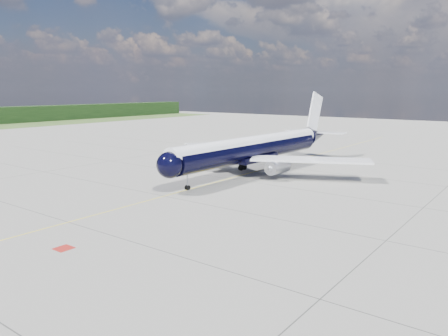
% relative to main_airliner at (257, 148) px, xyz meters
% --- Properties ---
extents(ground, '(320.00, 320.00, 0.00)m').
position_rel_main_airliner_xyz_m(ground, '(-0.59, -2.55, -4.37)').
color(ground, gray).
rests_on(ground, ground).
extents(taxiway_centerline, '(0.16, 160.00, 0.01)m').
position_rel_main_airliner_xyz_m(taxiway_centerline, '(-0.59, -7.55, -4.36)').
color(taxiway_centerline, yellow).
rests_on(taxiway_centerline, ground).
extents(red_marking, '(1.60, 1.60, 0.01)m').
position_rel_main_airliner_xyz_m(red_marking, '(6.21, -42.55, -4.36)').
color(red_marking, maroon).
rests_on(red_marking, ground).
extents(main_airliner, '(40.04, 48.70, 14.08)m').
position_rel_main_airliner_xyz_m(main_airliner, '(0.00, 0.00, 0.00)').
color(main_airliner, black).
rests_on(main_airliner, ground).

